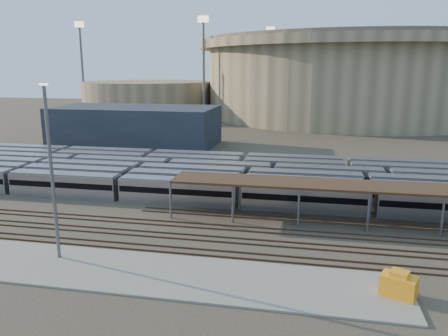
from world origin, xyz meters
TOP-DOWN VIEW (x-y plane):
  - ground at (0.00, 0.00)m, footprint 420.00×420.00m
  - apron at (-5.00, -15.00)m, footprint 50.00×9.00m
  - subway_trains at (0.17, 18.50)m, footprint 118.04×23.90m
  - inspection_shed at (22.00, 4.00)m, footprint 60.30×6.00m
  - empty_tracks at (0.00, -5.00)m, footprint 170.00×9.62m
  - stadium at (25.00, 140.00)m, footprint 124.00×124.00m
  - secondary_arena at (-60.00, 130.00)m, footprint 56.00×56.00m
  - service_building at (-35.00, 55.00)m, footprint 42.00×20.00m
  - floodlight_0 at (-30.00, 110.00)m, footprint 4.00×1.00m
  - floodlight_1 at (-85.00, 120.00)m, footprint 4.00×1.00m
  - floodlight_3 at (-10.00, 160.00)m, footprint 4.00×1.00m
  - yard_light_pole at (-15.77, -13.49)m, footprint 0.82×0.36m
  - yellow_equipment at (18.50, -14.93)m, footprint 3.54×2.97m

SIDE VIEW (x-z plane):
  - ground at x=0.00m, z-range 0.00..0.00m
  - empty_tracks at x=0.00m, z-range 0.00..0.18m
  - apron at x=-5.00m, z-range 0.00..0.20m
  - yellow_equipment at x=18.50m, z-range 0.20..2.09m
  - subway_trains at x=0.17m, z-range 0.00..3.60m
  - inspection_shed at x=22.00m, z-range 2.33..7.63m
  - service_building at x=-35.00m, z-range 0.00..10.00m
  - secondary_arena at x=-60.00m, z-range 0.00..14.00m
  - yard_light_pole at x=-15.77m, z-range 0.28..18.69m
  - stadium at x=25.00m, z-range 0.22..32.72m
  - floodlight_0 at x=-30.00m, z-range 1.45..39.85m
  - floodlight_1 at x=-85.00m, z-range 1.45..39.85m
  - floodlight_3 at x=-10.00m, z-range 1.45..39.85m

